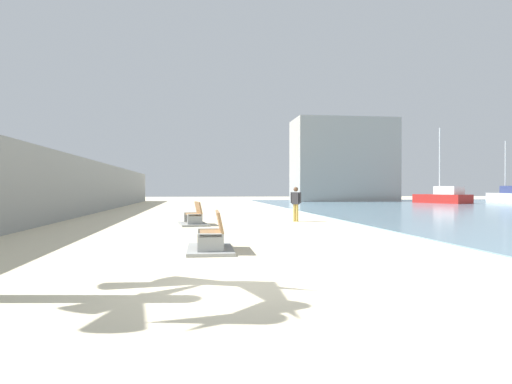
{
  "coord_description": "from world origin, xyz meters",
  "views": [
    {
      "loc": [
        -0.86,
        -7.29,
        1.53
      ],
      "look_at": [
        1.83,
        13.37,
        1.37
      ],
      "focal_mm": 32.09,
      "sensor_mm": 36.0,
      "label": 1
    }
  ],
  "objects_px": {
    "bench_far": "(194,219)",
    "person_walking": "(296,202)",
    "boat_mid_bay": "(443,197)",
    "bench_near": "(211,241)",
    "boat_distant": "(508,195)"
  },
  "relations": [
    {
      "from": "bench_far",
      "to": "person_walking",
      "type": "xyz_separation_m",
      "value": [
        4.69,
        1.34,
        0.7
      ]
    },
    {
      "from": "bench_far",
      "to": "boat_mid_bay",
      "type": "distance_m",
      "value": 35.14
    },
    {
      "from": "person_walking",
      "to": "boat_distant",
      "type": "bearing_deg",
      "value": 41.96
    },
    {
      "from": "boat_distant",
      "to": "bench_far",
      "type": "bearing_deg",
      "value": -140.67
    },
    {
      "from": "bench_far",
      "to": "boat_distant",
      "type": "xyz_separation_m",
      "value": [
        36.14,
        29.61,
        0.49
      ]
    },
    {
      "from": "boat_distant",
      "to": "boat_mid_bay",
      "type": "distance_m",
      "value": 12.07
    },
    {
      "from": "bench_near",
      "to": "bench_far",
      "type": "xyz_separation_m",
      "value": [
        -0.48,
        8.15,
        0.0
      ]
    },
    {
      "from": "boat_mid_bay",
      "to": "person_walking",
      "type": "bearing_deg",
      "value": -131.56
    },
    {
      "from": "bench_near",
      "to": "person_walking",
      "type": "xyz_separation_m",
      "value": [
        4.21,
        9.49,
        0.7
      ]
    },
    {
      "from": "bench_far",
      "to": "person_walking",
      "type": "height_order",
      "value": "person_walking"
    },
    {
      "from": "bench_far",
      "to": "person_walking",
      "type": "distance_m",
      "value": 4.93
    },
    {
      "from": "bench_near",
      "to": "boat_distant",
      "type": "distance_m",
      "value": 51.94
    },
    {
      "from": "bench_near",
      "to": "boat_mid_bay",
      "type": "distance_m",
      "value": 40.94
    },
    {
      "from": "bench_far",
      "to": "person_walking",
      "type": "bearing_deg",
      "value": 15.94
    },
    {
      "from": "person_walking",
      "to": "boat_mid_bay",
      "type": "xyz_separation_m",
      "value": [
        20.51,
        23.14,
        -0.23
      ]
    }
  ]
}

